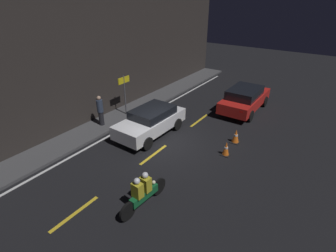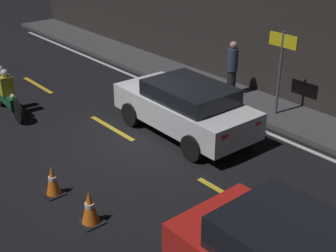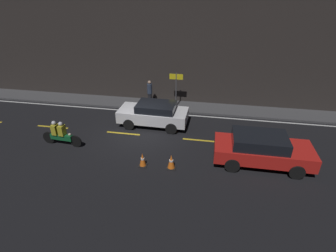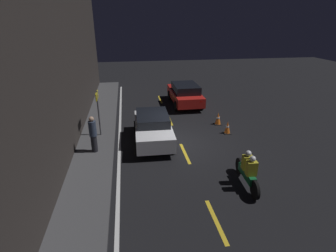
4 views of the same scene
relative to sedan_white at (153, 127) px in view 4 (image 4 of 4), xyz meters
name	(u,v)px [view 4 (image 4 of 4)]	position (x,y,z in m)	size (l,w,h in m)	color
ground_plane	(181,144)	(-0.55, -1.34, -0.79)	(56.00, 56.00, 0.00)	black
raised_curb	(95,149)	(-0.55, 2.86, -0.72)	(28.00, 1.79, 0.14)	#424244
building_front	(61,74)	(-0.55, 3.90, 2.91)	(28.00, 0.30, 7.39)	#2D2826
lane_dash_b	(216,221)	(-6.05, -1.34, -0.78)	(2.00, 0.14, 0.01)	gold
lane_dash_c	(185,153)	(-1.55, -1.34, -0.78)	(2.00, 0.14, 0.01)	gold
lane_dash_d	(169,120)	(2.95, -1.34, -0.78)	(2.00, 0.14, 0.01)	gold
lane_dash_e	(160,99)	(7.45, -1.34, -0.78)	(2.00, 0.14, 0.01)	gold
lane_solid_kerb	(119,148)	(-0.55, 1.72, -0.78)	(25.20, 0.14, 0.01)	silver
sedan_white	(153,127)	(0.00, 0.00, 0.00)	(4.18, 1.97, 1.45)	silver
taxi_red	(185,93)	(5.89, -2.96, 0.04)	(4.53, 2.02, 1.54)	red
motorcycle	(248,171)	(-4.42, -3.09, -0.13)	(2.29, 0.40, 1.41)	black
traffic_cone_near	(227,128)	(0.38, -4.14, -0.44)	(0.40, 0.40, 0.70)	black
traffic_cone_mid	(218,119)	(1.74, -4.08, -0.43)	(0.45, 0.45, 0.72)	black
pedestrian	(93,134)	(-0.93, 2.82, 0.23)	(0.34, 0.34, 1.72)	black
shop_sign	(98,105)	(0.95, 2.69, 1.04)	(0.90, 0.08, 2.40)	#4C4C51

